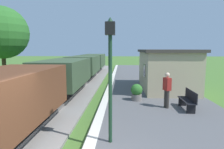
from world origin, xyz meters
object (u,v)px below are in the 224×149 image
object	(u,v)px
bench_down_platform	(154,74)
station_hut	(166,69)
tree_trackside_far	(2,33)
bench_near_hut	(188,100)
person_waiting	(167,89)
potted_planter	(137,92)
freight_train	(76,70)
lamp_post_near	(110,58)

from	to	relation	value
bench_down_platform	station_hut	bearing A→B (deg)	-90.31
station_hut	tree_trackside_far	bearing A→B (deg)	-179.04
station_hut	bench_near_hut	distance (m)	4.87
person_waiting	tree_trackside_far	xyz separation A→B (m)	(-10.69, 4.34, 3.02)
bench_near_hut	tree_trackside_far	distance (m)	12.98
station_hut	bench_near_hut	world-z (taller)	station_hut
bench_down_platform	potted_planter	bearing A→B (deg)	-105.95
freight_train	tree_trackside_far	xyz separation A→B (m)	(-4.81, -1.98, 2.80)
freight_train	station_hut	size ratio (longest dim) A/B	4.48
bench_near_hut	potted_planter	distance (m)	2.74
bench_near_hut	person_waiting	world-z (taller)	person_waiting
tree_trackside_far	bench_near_hut	bearing A→B (deg)	-21.49
person_waiting	potted_planter	xyz separation A→B (m)	(-1.34, 1.28, -0.46)
person_waiting	bench_near_hut	bearing A→B (deg)	144.33
bench_down_platform	lamp_post_near	bearing A→B (deg)	-104.94
tree_trackside_far	person_waiting	bearing A→B (deg)	-22.10
freight_train	person_waiting	world-z (taller)	freight_train
station_hut	lamp_post_near	bearing A→B (deg)	-112.70
station_hut	potted_planter	xyz separation A→B (m)	(-2.26, -3.26, -0.93)
bench_near_hut	person_waiting	bearing A→B (deg)	165.68
lamp_post_near	freight_train	bearing A→B (deg)	108.87
bench_down_platform	freight_train	bearing A→B (deg)	-156.67
bench_down_platform	potted_planter	distance (m)	8.30
station_hut	person_waiting	distance (m)	4.65
person_waiting	potted_planter	world-z (taller)	person_waiting
bench_down_platform	person_waiting	world-z (taller)	person_waiting
bench_down_platform	potted_planter	world-z (taller)	potted_planter
bench_near_hut	lamp_post_near	world-z (taller)	lamp_post_near
bench_down_platform	person_waiting	xyz separation A→B (m)	(-0.94, -9.26, 0.46)
bench_down_platform	tree_trackside_far	world-z (taller)	tree_trackside_far
person_waiting	potted_planter	bearing A→B (deg)	-65.03
lamp_post_near	station_hut	bearing A→B (deg)	67.30
freight_train	bench_down_platform	xyz separation A→B (m)	(6.82, 2.94, -0.68)
freight_train	bench_down_platform	distance (m)	7.46
station_hut	person_waiting	xyz separation A→B (m)	(-0.92, -4.54, -0.47)
person_waiting	tree_trackside_far	size ratio (longest dim) A/B	0.28
freight_train	bench_near_hut	xyz separation A→B (m)	(6.82, -6.56, -0.68)
bench_near_hut	person_waiting	distance (m)	1.08
person_waiting	lamp_post_near	world-z (taller)	lamp_post_near
bench_near_hut	bench_down_platform	world-z (taller)	same
person_waiting	freight_train	bearing A→B (deg)	-68.39
bench_near_hut	bench_down_platform	xyz separation A→B (m)	(0.00, 9.50, 0.00)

